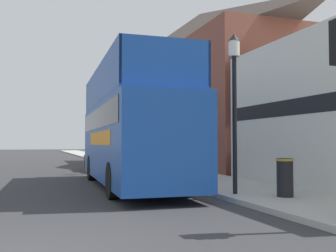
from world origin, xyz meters
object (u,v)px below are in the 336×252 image
(lamp_post_second, at_px, (143,102))
(litter_bin, at_px, (285,176))
(parked_car_ahead_of_bus, at_px, (104,159))
(lamp_post_nearest, at_px, (234,83))
(tour_bus, at_px, (130,134))

(lamp_post_second, xyz_separation_m, litter_bin, (1.11, -10.52, -3.01))
(parked_car_ahead_of_bus, relative_size, lamp_post_second, 0.79)
(lamp_post_nearest, distance_m, lamp_post_second, 9.53)
(lamp_post_nearest, distance_m, litter_bin, 3.00)
(lamp_post_nearest, height_order, litter_bin, lamp_post_nearest)
(tour_bus, height_order, lamp_post_nearest, lamp_post_nearest)
(parked_car_ahead_of_bus, height_order, lamp_post_second, lamp_post_second)
(lamp_post_nearest, bearing_deg, lamp_post_second, 90.75)
(tour_bus, bearing_deg, litter_bin, -55.71)
(tour_bus, relative_size, lamp_post_nearest, 2.15)
(lamp_post_nearest, xyz_separation_m, litter_bin, (0.98, -0.99, -2.66))
(lamp_post_nearest, xyz_separation_m, lamp_post_second, (-0.13, 9.53, 0.35))
(parked_car_ahead_of_bus, bearing_deg, lamp_post_second, -63.82)
(tour_bus, relative_size, lamp_post_second, 1.91)
(lamp_post_second, bearing_deg, parked_car_ahead_of_bus, 116.69)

